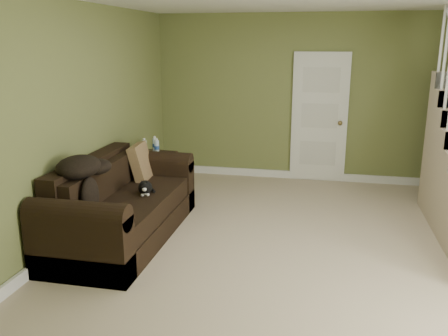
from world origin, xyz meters
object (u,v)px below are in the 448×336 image
at_px(cat, 144,188).
at_px(banana, 108,208).
at_px(side_table, 153,176).
at_px(sofa, 121,208).

xyz_separation_m(cat, banana, (-0.16, -0.59, -0.05)).
bearing_deg(cat, side_table, 87.65).
bearing_deg(cat, sofa, -174.06).
distance_m(sofa, banana, 0.52).
relative_size(cat, banana, 1.93).
xyz_separation_m(sofa, side_table, (-0.12, 1.38, -0.01)).
bearing_deg(sofa, side_table, 94.97).
bearing_deg(banana, side_table, 79.56).
xyz_separation_m(sofa, banana, (0.09, -0.48, 0.18)).
distance_m(side_table, banana, 1.88).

